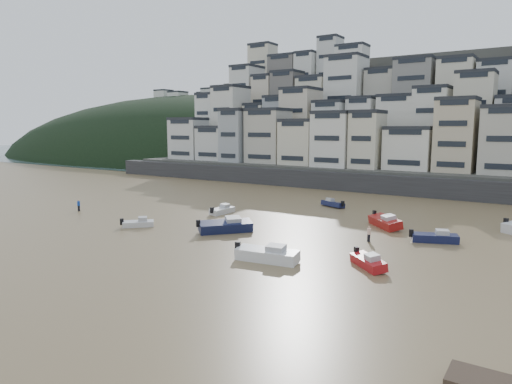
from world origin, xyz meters
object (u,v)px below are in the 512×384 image
Objects in this scene: boat_b at (368,260)px; person_blue at (79,205)px; boat_f at (222,209)px; boat_a at (267,252)px; boat_h at (333,203)px; person_pink at (369,234)px; boat_c at (226,225)px; boat_e at (385,221)px; boat_d at (435,236)px; boat_j at (138,222)px.

person_blue reaches higher than boat_b.
person_blue is at bearing 119.49° from boat_f.
boat_a is at bearing -9.66° from person_blue.
boat_h is 2.57× the size of person_pink.
boat_c reaches higher than person_blue.
boat_e is (4.45, 20.20, -0.02)m from boat_a.
boat_h is at bearing 31.42° from boat_c.
boat_a is (10.25, -7.19, -0.06)m from boat_c.
boat_a is 20.68m from boat_e.
boat_b is at bearing 142.11° from boat_h.
boat_d is 0.76× the size of boat_c.
boat_c is at bearing -162.16° from person_pink.
boat_d is at bearing -28.14° from boat_c.
boat_b is 19.05m from boat_c.
boat_b is at bearing -3.71° from person_blue.
person_blue is (-29.67, -23.94, 0.26)m from boat_h.
boat_f reaches higher than boat_j.
boat_e is 8.05m from person_pink.
boat_a is 13.28m from person_pink.
boat_f is (3.34, 12.63, 0.09)m from boat_j.
boat_b is 0.75× the size of boat_a.
boat_a is at bearing 125.32° from boat_h.
boat_f is (-17.75, 16.26, -0.23)m from boat_a.
boat_b is 30.90m from boat_h.
boat_c reaches higher than boat_f.
person_blue is at bearing 131.87° from boat_c.
boat_j is 2.35× the size of person_blue.
person_blue is (-18.81, -10.04, 0.23)m from boat_f.
person_blue reaches higher than boat_j.
boat_j is 30.09m from boat_h.
boat_a is (21.10, -3.63, 0.32)m from boat_j.
boat_b is at bearing -46.24° from boat_j.
boat_f is at bearing -124.15° from boat_e.
boat_c reaches higher than boat_e.
person_pink is at bearing -169.35° from boat_d.
boat_e is at bearing -78.55° from boat_f.
boat_e is (11.34, -9.96, 0.24)m from boat_h.
boat_f is 23.38m from person_pink.
boat_d is at bearing -89.25° from boat_f.
person_pink reaches higher than boat_j.
boat_a is (-8.40, -3.31, 0.22)m from boat_b.
boat_d is 29.02m from boat_f.
boat_c is 1.53× the size of boat_h.
boat_d is 1.08× the size of boat_b.
person_pink is (23.02, -4.07, 0.23)m from boat_f.
boat_j is at bearing -138.43° from boat_b.
person_pink reaches higher than boat_h.
boat_b is at bearing -124.13° from boat_d.
boat_b is 0.77× the size of boat_e.
person_pink is (-5.99, -3.74, 0.17)m from boat_d.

